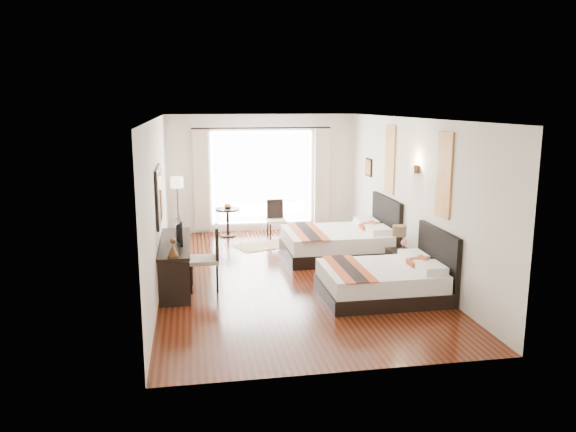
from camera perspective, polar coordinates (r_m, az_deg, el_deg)
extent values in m
cube|color=#341109|center=(10.18, 0.09, -6.10)|extent=(4.50, 7.50, 0.01)
cube|color=white|center=(9.71, 0.10, 9.84)|extent=(4.50, 7.50, 0.02)
cube|color=silver|center=(10.47, 12.30, 2.04)|extent=(0.01, 7.50, 2.80)
cube|color=silver|center=(9.71, -13.06, 1.30)|extent=(0.01, 7.50, 2.80)
cube|color=silver|center=(13.51, -2.67, 4.36)|extent=(4.50, 0.01, 2.80)
cube|color=silver|center=(6.27, 6.07, -3.97)|extent=(4.50, 0.01, 2.80)
cube|color=white|center=(13.51, -2.66, 3.93)|extent=(2.40, 0.02, 2.20)
cube|color=white|center=(13.45, -2.63, 3.90)|extent=(2.30, 0.02, 2.10)
cube|color=beige|center=(13.31, -8.82, 3.61)|extent=(0.35, 0.14, 2.35)
cube|color=beige|center=(13.67, 3.45, 3.93)|extent=(0.35, 0.14, 2.35)
cube|color=#8A3714|center=(9.14, 15.59, 4.04)|extent=(0.03, 0.50, 1.35)
cube|color=#8A3714|center=(11.38, 10.32, 5.65)|extent=(0.03, 0.50, 1.35)
cube|color=#442A18|center=(10.10, 12.78, 4.67)|extent=(0.10, 0.14, 0.14)
cube|color=black|center=(9.53, -13.00, 2.03)|extent=(0.04, 1.25, 0.95)
cube|color=white|center=(9.53, -12.85, 2.03)|extent=(0.01, 1.12, 0.82)
cube|color=black|center=(9.18, 9.30, -7.46)|extent=(1.85, 1.44, 0.23)
cube|color=white|center=(9.10, 9.35, -5.98)|extent=(1.79, 1.40, 0.27)
cube|color=black|center=(9.40, 14.96, -4.50)|extent=(0.08, 1.44, 1.08)
cube|color=#974418|center=(8.90, 6.21, -5.32)|extent=(0.50, 1.50, 0.02)
cube|color=black|center=(11.38, 4.82, -3.56)|extent=(2.04, 1.60, 0.25)
cube|color=white|center=(11.31, 4.84, -2.22)|extent=(1.98, 1.56, 0.30)
cube|color=black|center=(11.58, 9.95, -1.02)|extent=(0.08, 1.60, 1.20)
cube|color=#974418|center=(11.15, 2.00, -1.56)|extent=(0.55, 1.66, 0.02)
cube|color=black|center=(10.35, 11.28, -4.66)|extent=(0.39, 0.48, 0.46)
cylinder|color=black|center=(10.32, 11.21, -2.55)|extent=(0.10, 0.10, 0.21)
cylinder|color=#3D2D1D|center=(10.28, 11.25, -1.47)|extent=(0.25, 0.25, 0.19)
imported|color=black|center=(10.11, 11.68, -3.11)|extent=(0.13, 0.13, 0.12)
cube|color=black|center=(9.78, -11.34, -4.72)|extent=(0.50, 2.20, 0.76)
imported|color=black|center=(9.59, -11.36, -1.44)|extent=(0.15, 0.73, 0.41)
cube|color=beige|center=(9.44, -8.53, -4.44)|extent=(0.52, 0.52, 0.07)
cube|color=black|center=(9.36, -7.23, -2.64)|extent=(0.07, 0.47, 0.55)
cylinder|color=black|center=(13.20, -11.01, -2.13)|extent=(0.21, 0.21, 0.03)
cylinder|color=#442A18|center=(13.08, -11.11, 0.48)|extent=(0.03, 0.03, 1.20)
cylinder|color=#FFF4C7|center=(12.97, -11.22, 3.38)|extent=(0.29, 0.29, 0.25)
cylinder|color=black|center=(13.12, -6.13, -0.66)|extent=(0.57, 0.57, 0.66)
imported|color=#473519|center=(13.08, -6.15, 0.87)|extent=(0.23, 0.23, 0.05)
cube|color=beige|center=(12.85, -1.19, -0.49)|extent=(0.42, 0.42, 0.05)
cube|color=black|center=(12.98, -1.34, 0.73)|extent=(0.38, 0.06, 0.45)
cube|color=#A08360|center=(12.23, -2.66, -3.04)|extent=(1.33, 1.12, 0.01)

